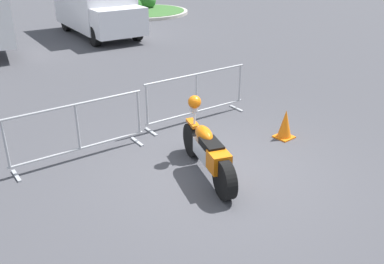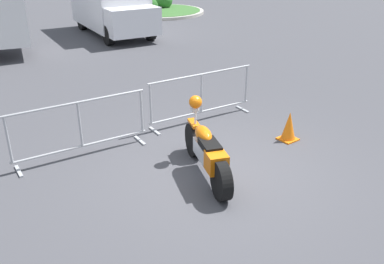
# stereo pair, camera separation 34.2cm
# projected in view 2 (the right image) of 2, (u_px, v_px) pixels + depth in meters

# --- Properties ---
(ground_plane) EXTENTS (120.00, 120.00, 0.00)m
(ground_plane) POSITION_uv_depth(u_px,v_px,m) (214.00, 171.00, 7.41)
(ground_plane) COLOR #424247
(motorcycle) EXTENTS (0.92, 2.04, 1.20)m
(motorcycle) POSITION_uv_depth(u_px,v_px,m) (206.00, 151.00, 7.10)
(motorcycle) COLOR black
(motorcycle) RESTS_ON ground
(crowd_barrier_near) EXTENTS (2.53, 0.65, 1.07)m
(crowd_barrier_near) POSITION_uv_depth(u_px,v_px,m) (80.00, 128.00, 7.68)
(crowd_barrier_near) COLOR #9EA0A5
(crowd_barrier_near) RESTS_ON ground
(crowd_barrier_far) EXTENTS (2.53, 0.65, 1.07)m
(crowd_barrier_far) POSITION_uv_depth(u_px,v_px,m) (201.00, 96.00, 9.19)
(crowd_barrier_far) COLOR #9EA0A5
(crowd_barrier_far) RESTS_ON ground
(delivery_van) EXTENTS (2.55, 5.20, 2.31)m
(delivery_van) POSITION_uv_depth(u_px,v_px,m) (111.00, 3.00, 17.18)
(delivery_van) COLOR silver
(delivery_van) RESTS_ON ground
(planter_island) EXTENTS (4.59, 4.59, 0.99)m
(planter_island) POSITION_uv_depth(u_px,v_px,m) (158.00, 9.00, 22.24)
(planter_island) COLOR #ADA89E
(planter_island) RESTS_ON ground
(traffic_cone) EXTENTS (0.34, 0.34, 0.59)m
(traffic_cone) POSITION_uv_depth(u_px,v_px,m) (289.00, 126.00, 8.41)
(traffic_cone) COLOR orange
(traffic_cone) RESTS_ON ground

